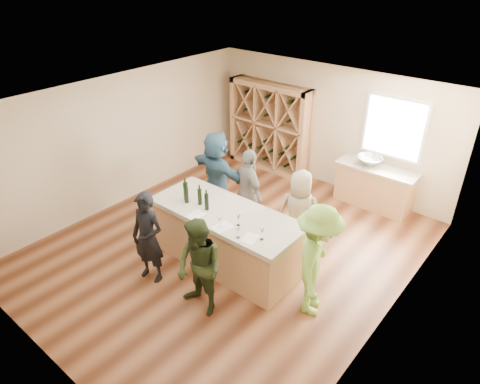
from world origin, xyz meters
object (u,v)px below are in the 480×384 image
Objects in this scene: wine_bottle_a at (186,191)px; person_far_mid at (249,191)px; wine_rack at (269,127)px; sink at (370,161)px; wine_bottle_b at (186,195)px; wine_bottle_c at (200,197)px; person_far_right at (299,213)px; person_near_right at (200,268)px; person_far_left at (217,174)px; tasting_counter_base at (226,240)px; person_near_left at (148,238)px; wine_bottle_e at (207,202)px; person_server at (317,261)px.

wine_bottle_a is 0.19× the size of person_far_mid.
sink is at bearing -1.49° from wine_rack.
wine_bottle_c is at bearing 24.20° from wine_bottle_b.
wine_bottle_b is at bearing -113.67° from sink.
person_near_right is at bearing 60.48° from person_far_right.
person_far_left reaches higher than wine_bottle_a.
person_near_left reaches higher than tasting_counter_base.
wine_bottle_a is at bearing -170.16° from tasting_counter_base.
person_far_left is (-0.90, 0.08, 0.05)m from person_far_mid.
person_far_right reaches higher than person_near_right.
wine_bottle_a is 0.52m from wine_bottle_e.
sink is 2.80m from person_far_mid.
person_far_right is at bearing 50.66° from wine_bottle_e.
wine_rack is 3.91m from wine_bottle_a.
person_near_left is at bearing -102.65° from wine_bottle_c.
person_far_mid is at bearing 69.67° from person_near_left.
person_far_right is (1.15, 0.01, -0.04)m from person_far_mid.
person_near_left is (-0.23, -1.00, -0.41)m from wine_bottle_c.
person_far_right is 0.90× the size of person_far_left.
wine_bottle_a is at bearing 147.94° from person_near_right.
person_server reaches higher than person_near_left.
wine_bottle_e is at bearing 132.20° from person_far_left.
person_far_right is at bearing 55.83° from tasting_counter_base.
sink is 4.11m from wine_bottle_a.
person_far_left reaches higher than wine_bottle_b.
person_far_right reaches higher than wine_bottle_b.
tasting_counter_base is at bearing 134.10° from person_far_mid.
person_far_right is (1.56, 1.26, -0.43)m from wine_bottle_a.
person_near_left is at bearing -122.99° from tasting_counter_base.
wine_bottle_a is at bearing 142.21° from wine_bottle_b.
wine_rack is at bearing 178.51° from sink.
person_server reaches higher than wine_bottle_e.
wine_bottle_c is at bearing 69.06° from person_server.
tasting_counter_base is 1.84m from person_server.
wine_bottle_e is at bearing 53.72° from person_near_left.
person_near_right reaches higher than sink.
sink is 0.33× the size of person_near_left.
person_far_right is at bearing 18.82° from person_server.
person_server is 3.29m from person_far_left.
wine_rack reaches higher than person_far_left.
person_far_right is at bearing -154.43° from person_far_mid.
person_near_left reaches higher than wine_bottle_c.
person_near_right is (1.17, 0.00, -0.01)m from person_near_left.
sink is at bearing 71.84° from wine_bottle_e.
person_near_right is at bearing -52.16° from wine_bottle_e.
wine_rack is 3.58m from person_far_right.
person_near_left is at bearing -77.63° from wine_rack.
person_far_left is (-2.05, 0.07, 0.10)m from person_far_right.
wine_bottle_b is 1.54m from person_near_right.
wine_rack is at bearing 115.78° from tasting_counter_base.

